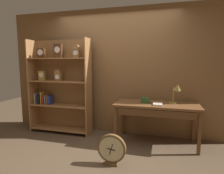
# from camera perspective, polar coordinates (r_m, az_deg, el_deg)

# --- Properties ---
(ground_plane) EXTENTS (10.00, 10.00, 0.00)m
(ground_plane) POSITION_cam_1_polar(r_m,az_deg,el_deg) (3.05, -5.36, -21.91)
(ground_plane) COLOR brown
(back_wood_panel) EXTENTS (4.80, 0.05, 2.60)m
(back_wood_panel) POSITION_cam_1_polar(r_m,az_deg,el_deg) (3.93, 1.17, 4.62)
(back_wood_panel) COLOR brown
(back_wood_panel) RESTS_ON ground
(bookshelf) EXTENTS (1.33, 0.33, 1.97)m
(bookshelf) POSITION_cam_1_polar(r_m,az_deg,el_deg) (4.12, -15.77, 0.25)
(bookshelf) COLOR #9E6B3D
(bookshelf) RESTS_ON ground
(workbench) EXTENTS (1.49, 0.66, 0.76)m
(workbench) POSITION_cam_1_polar(r_m,az_deg,el_deg) (3.49, 13.38, -6.26)
(workbench) COLOR brown
(workbench) RESTS_ON ground
(desk_lamp) EXTENTS (0.21, 0.21, 0.37)m
(desk_lamp) POSITION_cam_1_polar(r_m,az_deg,el_deg) (3.48, 19.14, -0.95)
(desk_lamp) COLOR olive
(desk_lamp) RESTS_ON workbench
(toolbox_small) EXTENTS (0.15, 0.11, 0.10)m
(toolbox_small) POSITION_cam_1_polar(r_m,az_deg,el_deg) (3.49, 10.13, -3.97)
(toolbox_small) COLOR #2D5123
(toolbox_small) RESTS_ON workbench
(open_repair_manual) EXTENTS (0.16, 0.22, 0.02)m
(open_repair_manual) POSITION_cam_1_polar(r_m,az_deg,el_deg) (3.38, 13.81, -5.09)
(open_repair_manual) COLOR silver
(open_repair_manual) RESTS_ON workbench
(round_clock_large) EXTENTS (0.42, 0.11, 0.46)m
(round_clock_large) POSITION_cam_1_polar(r_m,az_deg,el_deg) (2.87, -0.10, -18.53)
(round_clock_large) COLOR brown
(round_clock_large) RESTS_ON ground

